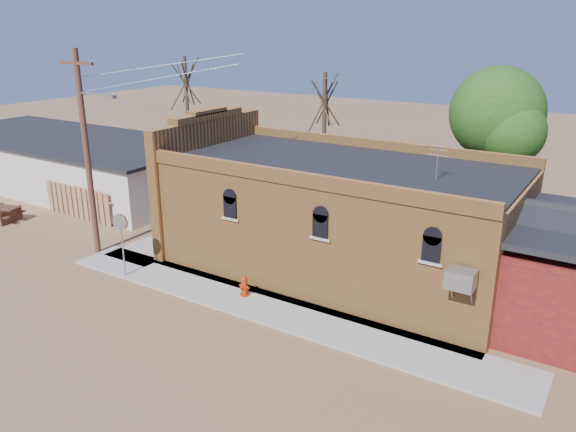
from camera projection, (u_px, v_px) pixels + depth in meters
The scene contains 14 objects.
ground at pixel (221, 308), 20.62m from camera, with size 120.00×120.00×0.00m, color brown.
sidewalk_south at pixel (269, 308), 20.56m from camera, with size 19.00×2.20×0.08m, color #9E9991.
sidewalk_west at pixel (199, 229), 28.60m from camera, with size 2.60×10.00×0.08m, color #9E9991.
brick_bar at pixel (333, 215), 23.42m from camera, with size 16.40×7.97×6.30m.
storage_building at pixel (68, 161), 36.17m from camera, with size 20.40×8.40×3.17m.
wood_fence at pixel (78, 203), 29.88m from camera, with size 5.20×0.10×1.80m, color #A86E4C, non-canonical shape.
utility_pole at pixel (87, 150), 24.19m from camera, with size 3.12×0.26×9.00m.
tree_bare_near at pixel (325, 101), 30.62m from camera, with size 2.80×2.80×7.65m.
tree_bare_far at pixel (186, 82), 36.89m from camera, with size 2.80×2.80×8.16m.
tree_leafy at pixel (497, 113), 26.45m from camera, with size 4.40×4.40×8.15m.
fire_hydrant at pixel (244, 286), 21.30m from camera, with size 0.46×0.46×0.79m.
stop_sign at pixel (121, 228), 22.51m from camera, with size 0.72×0.21×2.68m.
trash_barrel at pixel (185, 216), 29.05m from camera, with size 0.53×0.53×0.82m, color navy.
picnic_table at pixel (2, 212), 29.69m from camera, with size 2.24×1.90×0.80m.
Camera 1 is at (11.97, -14.24, 9.82)m, focal length 35.00 mm.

